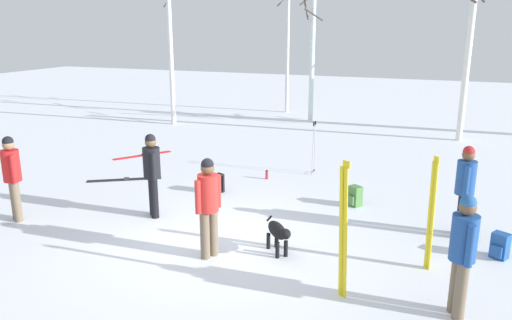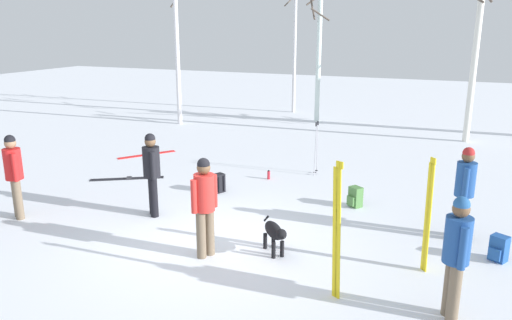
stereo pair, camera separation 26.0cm
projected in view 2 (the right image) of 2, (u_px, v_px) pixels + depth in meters
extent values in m
plane|color=white|center=(211.00, 243.00, 8.91)|extent=(60.00, 60.00, 0.00)
cylinder|color=black|center=(461.00, 215.00, 9.10)|extent=(0.16, 0.16, 0.82)
cylinder|color=black|center=(461.00, 219.00, 8.94)|extent=(0.16, 0.16, 0.82)
cylinder|color=#1E478C|center=(466.00, 179.00, 8.83)|extent=(0.34, 0.34, 0.62)
sphere|color=brown|center=(468.00, 156.00, 8.72)|extent=(0.22, 0.22, 0.22)
sphere|color=#B22626|center=(469.00, 153.00, 8.70)|extent=(0.21, 0.21, 0.21)
cylinder|color=#1E478C|center=(465.00, 177.00, 9.02)|extent=(0.10, 0.10, 0.56)
cylinder|color=#1E478C|center=(466.00, 184.00, 8.64)|extent=(0.10, 0.10, 0.56)
cylinder|color=#72604C|center=(450.00, 287.00, 6.62)|extent=(0.16, 0.16, 0.82)
cylinder|color=#72604C|center=(454.00, 294.00, 6.44)|extent=(0.16, 0.16, 0.82)
cylinder|color=#1E478C|center=(458.00, 240.00, 6.34)|extent=(0.34, 0.34, 0.62)
sphere|color=brown|center=(461.00, 209.00, 6.23)|extent=(0.22, 0.22, 0.22)
sphere|color=#265999|center=(462.00, 205.00, 6.21)|extent=(0.21, 0.21, 0.21)
cylinder|color=#1E478C|center=(452.00, 235.00, 6.55)|extent=(0.10, 0.10, 0.56)
cylinder|color=#1E478C|center=(463.00, 249.00, 6.14)|extent=(0.10, 0.10, 0.56)
cylinder|color=#72604C|center=(210.00, 232.00, 8.38)|extent=(0.16, 0.16, 0.82)
cylinder|color=#72604C|center=(201.00, 235.00, 8.26)|extent=(0.16, 0.16, 0.82)
cylinder|color=red|center=(204.00, 192.00, 8.13)|extent=(0.34, 0.34, 0.62)
sphere|color=brown|center=(204.00, 168.00, 8.02)|extent=(0.22, 0.22, 0.22)
sphere|color=black|center=(203.00, 164.00, 8.00)|extent=(0.21, 0.21, 0.21)
cylinder|color=red|center=(214.00, 191.00, 8.27)|extent=(0.10, 0.10, 0.56)
cylinder|color=red|center=(194.00, 197.00, 8.00)|extent=(0.10, 0.10, 0.56)
cylinder|color=black|center=(153.00, 195.00, 10.20)|extent=(0.16, 0.16, 0.82)
cylinder|color=black|center=(154.00, 198.00, 10.04)|extent=(0.16, 0.16, 0.82)
cylinder|color=black|center=(151.00, 162.00, 9.93)|extent=(0.34, 0.34, 0.62)
sphere|color=brown|center=(150.00, 142.00, 9.82)|extent=(0.22, 0.22, 0.22)
sphere|color=black|center=(150.00, 139.00, 9.80)|extent=(0.21, 0.21, 0.21)
cylinder|color=black|center=(150.00, 160.00, 10.13)|extent=(0.10, 0.10, 0.56)
cylinder|color=black|center=(153.00, 166.00, 9.74)|extent=(0.10, 0.10, 0.56)
cylinder|color=#72604C|center=(17.00, 197.00, 10.05)|extent=(0.16, 0.16, 0.82)
cylinder|color=#72604C|center=(18.00, 200.00, 9.91)|extent=(0.16, 0.16, 0.82)
cylinder|color=red|center=(13.00, 164.00, 9.79)|extent=(0.34, 0.34, 0.62)
sphere|color=#997051|center=(10.00, 143.00, 9.68)|extent=(0.22, 0.22, 0.22)
sphere|color=black|center=(10.00, 140.00, 9.67)|extent=(0.21, 0.21, 0.21)
cylinder|color=red|center=(11.00, 163.00, 9.97)|extent=(0.10, 0.10, 0.56)
cylinder|color=red|center=(15.00, 167.00, 9.63)|extent=(0.10, 0.10, 0.56)
ellipsoid|color=black|center=(274.00, 230.00, 8.44)|extent=(0.57, 0.59, 0.26)
sphere|color=black|center=(281.00, 234.00, 8.12)|extent=(0.18, 0.18, 0.18)
ellipsoid|color=black|center=(283.00, 237.00, 8.07)|extent=(0.11, 0.11, 0.06)
cylinder|color=black|center=(266.00, 219.00, 8.74)|extent=(0.16, 0.17, 0.17)
cylinder|color=black|center=(282.00, 249.00, 8.36)|extent=(0.07, 0.07, 0.28)
cylinder|color=black|center=(274.00, 250.00, 8.31)|extent=(0.07, 0.07, 0.28)
cylinder|color=black|center=(273.00, 240.00, 8.71)|extent=(0.07, 0.07, 0.28)
cylinder|color=black|center=(265.00, 241.00, 8.66)|extent=(0.07, 0.07, 0.28)
cube|color=yellow|center=(426.00, 218.00, 7.73)|extent=(0.08, 0.09, 1.77)
cube|color=yellow|center=(432.00, 160.00, 7.49)|extent=(0.05, 0.05, 0.10)
cube|color=yellow|center=(429.00, 219.00, 7.68)|extent=(0.08, 0.09, 1.77)
cube|color=yellow|center=(434.00, 161.00, 7.44)|extent=(0.05, 0.05, 0.10)
cube|color=yellow|center=(338.00, 235.00, 6.89)|extent=(0.14, 0.08, 1.93)
cube|color=yellow|center=(342.00, 165.00, 6.63)|extent=(0.06, 0.04, 0.10)
cube|color=yellow|center=(335.00, 234.00, 6.94)|extent=(0.14, 0.08, 1.93)
cube|color=yellow|center=(338.00, 164.00, 6.67)|extent=(0.06, 0.04, 0.10)
cube|color=black|center=(127.00, 179.00, 12.56)|extent=(1.59, 1.01, 0.02)
cube|color=#333338|center=(129.00, 178.00, 12.56)|extent=(0.14, 0.12, 0.03)
cube|color=black|center=(127.00, 178.00, 12.66)|extent=(1.59, 1.01, 0.02)
cube|color=#333338|center=(129.00, 177.00, 12.66)|extent=(0.14, 0.12, 0.03)
cube|color=red|center=(148.00, 155.00, 14.89)|extent=(1.07, 1.49, 0.02)
cube|color=#333338|center=(149.00, 154.00, 14.90)|extent=(0.12, 0.13, 0.03)
cube|color=red|center=(146.00, 154.00, 14.97)|extent=(1.07, 1.49, 0.02)
cube|color=#333338|center=(148.00, 153.00, 14.99)|extent=(0.12, 0.13, 0.03)
cylinder|color=#B2B2BC|center=(317.00, 149.00, 12.93)|extent=(0.02, 0.10, 1.29)
cylinder|color=black|center=(318.00, 123.00, 12.75)|extent=(0.04, 0.04, 0.10)
cylinder|color=black|center=(316.00, 171.00, 13.08)|extent=(0.07, 0.07, 0.01)
cylinder|color=#B2B2BC|center=(315.00, 151.00, 12.78)|extent=(0.02, 0.10, 1.29)
cylinder|color=black|center=(316.00, 124.00, 12.60)|extent=(0.04, 0.04, 0.10)
cylinder|color=black|center=(315.00, 172.00, 12.93)|extent=(0.07, 0.07, 0.01)
cube|color=black|center=(219.00, 183.00, 11.57)|extent=(0.29, 0.32, 0.44)
cube|color=black|center=(215.00, 184.00, 11.68)|extent=(0.14, 0.20, 0.20)
cube|color=black|center=(224.00, 184.00, 11.53)|extent=(0.04, 0.04, 0.37)
cube|color=black|center=(219.00, 185.00, 11.44)|extent=(0.04, 0.04, 0.37)
cube|color=#4C7F3F|center=(356.00, 197.00, 10.65)|extent=(0.33, 0.31, 0.44)
cube|color=#4C7F3F|center=(351.00, 201.00, 10.60)|extent=(0.19, 0.16, 0.20)
cube|color=black|center=(357.00, 195.00, 10.76)|extent=(0.04, 0.04, 0.37)
cube|color=black|center=(362.00, 197.00, 10.65)|extent=(0.04, 0.04, 0.37)
cube|color=#1E4C99|center=(499.00, 248.00, 8.20)|extent=(0.32, 0.30, 0.44)
cube|color=#1E4C99|center=(495.00, 254.00, 8.14)|extent=(0.20, 0.15, 0.20)
cube|color=black|center=(498.00, 245.00, 8.32)|extent=(0.04, 0.04, 0.37)
cube|color=black|center=(507.00, 248.00, 8.21)|extent=(0.04, 0.04, 0.37)
cylinder|color=red|center=(269.00, 175.00, 12.57)|extent=(0.07, 0.07, 0.21)
cylinder|color=black|center=(269.00, 171.00, 12.54)|extent=(0.05, 0.05, 0.02)
cylinder|color=silver|center=(176.00, 26.00, 18.64)|extent=(0.17, 0.17, 7.45)
cylinder|color=silver|center=(295.00, 27.00, 21.25)|extent=(0.15, 0.15, 7.35)
cylinder|color=silver|center=(319.00, 32.00, 19.23)|extent=(0.19, 0.19, 6.97)
cylinder|color=brown|center=(313.00, 9.00, 18.96)|extent=(0.40, 0.57, 0.78)
cylinder|color=brown|center=(320.00, 14.00, 18.72)|extent=(0.72, 0.28, 0.50)
cylinder|color=silver|center=(475.00, 55.00, 15.90)|extent=(0.21, 0.21, 5.67)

